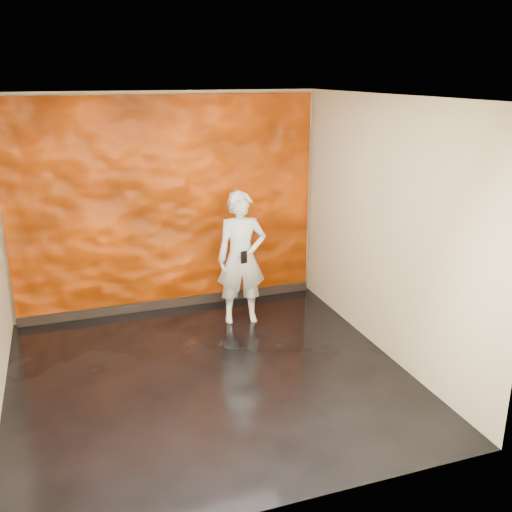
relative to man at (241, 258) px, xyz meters
name	(u,v)px	position (x,y,z in m)	size (l,w,h in m)	color
room	(205,247)	(-0.75, -1.22, 0.57)	(4.02, 4.02, 2.81)	black
feature_wall	(167,206)	(-0.75, 0.74, 0.55)	(3.90, 0.06, 2.75)	#D74504
baseboard	(173,303)	(-0.75, 0.70, -0.77)	(3.90, 0.04, 0.12)	black
man	(241,258)	(0.00, 0.00, 0.00)	(0.61, 0.40, 1.66)	#A3A9B2
phone	(244,257)	(-0.03, -0.21, 0.08)	(0.08, 0.02, 0.15)	black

